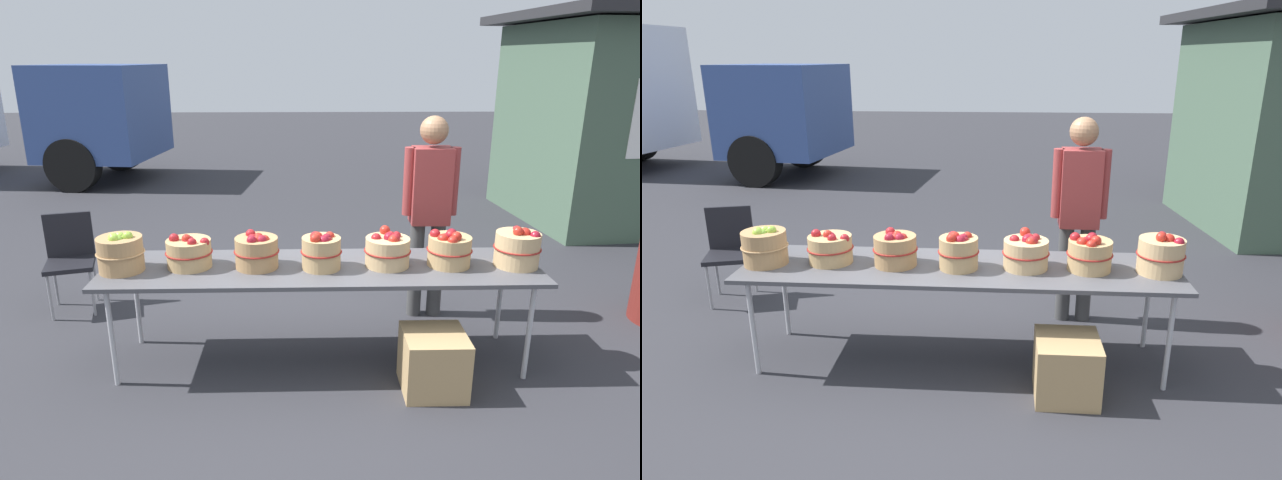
% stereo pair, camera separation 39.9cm
% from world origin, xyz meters
% --- Properties ---
extents(ground_plane, '(40.00, 40.00, 0.00)m').
position_xyz_m(ground_plane, '(0.00, 0.00, 0.00)').
color(ground_plane, '#2D2D33').
extents(market_table, '(3.10, 0.76, 0.75)m').
position_xyz_m(market_table, '(0.00, 0.00, 0.72)').
color(market_table, '#4C4C51').
rests_on(market_table, ground).
extents(apple_basket_green_0, '(0.33, 0.33, 0.29)m').
position_xyz_m(apple_basket_green_0, '(-1.39, -0.04, 0.88)').
color(apple_basket_green_0, '#A87F51').
rests_on(apple_basket_green_0, market_table).
extents(apple_basket_red_0, '(0.33, 0.33, 0.25)m').
position_xyz_m(apple_basket_red_0, '(-0.93, 0.02, 0.86)').
color(apple_basket_red_0, tan).
rests_on(apple_basket_red_0, market_table).
extents(apple_basket_red_1, '(0.32, 0.32, 0.26)m').
position_xyz_m(apple_basket_red_1, '(-0.45, -0.00, 0.87)').
color(apple_basket_red_1, '#A87F51').
rests_on(apple_basket_red_1, market_table).
extents(apple_basket_red_2, '(0.29, 0.29, 0.28)m').
position_xyz_m(apple_basket_red_2, '(0.00, -0.04, 0.88)').
color(apple_basket_red_2, tan).
rests_on(apple_basket_red_2, market_table).
extents(apple_basket_red_3, '(0.33, 0.33, 0.27)m').
position_xyz_m(apple_basket_red_3, '(0.47, 0.01, 0.87)').
color(apple_basket_red_3, tan).
rests_on(apple_basket_red_3, market_table).
extents(apple_basket_red_4, '(0.32, 0.32, 0.27)m').
position_xyz_m(apple_basket_red_4, '(0.91, -0.01, 0.87)').
color(apple_basket_red_4, tan).
rests_on(apple_basket_red_4, market_table).
extents(apple_basket_red_5, '(0.33, 0.33, 0.30)m').
position_xyz_m(apple_basket_red_5, '(1.39, -0.02, 0.88)').
color(apple_basket_red_5, tan).
rests_on(apple_basket_red_5, market_table).
extents(vendor_adult, '(0.46, 0.23, 1.73)m').
position_xyz_m(vendor_adult, '(0.93, 0.76, 1.02)').
color(vendor_adult, '#3F3F3F').
rests_on(vendor_adult, ground).
extents(folding_chair, '(0.49, 0.49, 0.86)m').
position_xyz_m(folding_chair, '(-2.20, 0.99, 0.51)').
color(folding_chair, black).
rests_on(folding_chair, ground).
extents(produce_crate, '(0.42, 0.42, 0.42)m').
position_xyz_m(produce_crate, '(0.75, -0.41, 0.21)').
color(produce_crate, tan).
rests_on(produce_crate, ground).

